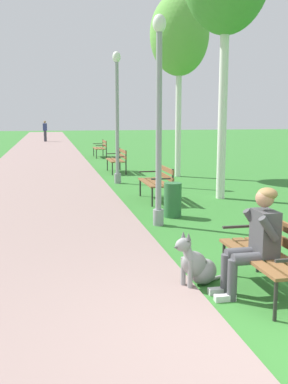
{
  "coord_description": "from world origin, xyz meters",
  "views": [
    {
      "loc": [
        -2.0,
        -3.43,
        2.04
      ],
      "look_at": [
        -0.62,
        3.17,
        0.9
      ],
      "focal_mm": 42.31,
      "sensor_mm": 36.0,
      "label": 1
    }
  ],
  "objects_px": {
    "birch_tree_fourth": "(179,36)",
    "park_bench_near": "(271,250)",
    "person_seated_on_near_bench": "(256,238)",
    "dog_grey": "(197,265)",
    "lamp_post_near": "(159,120)",
    "lamp_post_mid": "(117,116)",
    "park_bench_mid": "(158,180)",
    "park_bench_furthest": "(101,147)",
    "park_bench_far": "(118,158)",
    "litter_bin": "(173,200)",
    "pedestrian_distant": "(45,131)"
  },
  "relations": [
    {
      "from": "park_bench_far",
      "to": "lamp_post_mid",
      "type": "xyz_separation_m",
      "value": [
        -0.4,
        -2.62,
        1.51
      ]
    },
    {
      "from": "park_bench_furthest",
      "to": "litter_bin",
      "type": "height_order",
      "value": "park_bench_furthest"
    },
    {
      "from": "park_bench_near",
      "to": "park_bench_mid",
      "type": "relative_size",
      "value": 1.0
    },
    {
      "from": "park_bench_mid",
      "to": "litter_bin",
      "type": "distance_m",
      "value": 1.81
    },
    {
      "from": "park_bench_furthest",
      "to": "park_bench_mid",
      "type": "bearing_deg",
      "value": -89.81
    },
    {
      "from": "dog_grey",
      "to": "lamp_post_mid",
      "type": "distance_m",
      "value": 8.75
    },
    {
      "from": "park_bench_far",
      "to": "person_seated_on_near_bench",
      "type": "xyz_separation_m",
      "value": [
        -0.16,
        -11.57,
        0.17
      ]
    },
    {
      "from": "dog_grey",
      "to": "lamp_post_near",
      "type": "bearing_deg",
      "value": 85.06
    },
    {
      "from": "lamp_post_mid",
      "to": "birch_tree_fourth",
      "type": "bearing_deg",
      "value": 27.38
    },
    {
      "from": "litter_bin",
      "to": "lamp_post_near",
      "type": "bearing_deg",
      "value": -125.61
    },
    {
      "from": "person_seated_on_near_bench",
      "to": "dog_grey",
      "type": "relative_size",
      "value": 1.61
    },
    {
      "from": "park_bench_far",
      "to": "pedestrian_distant",
      "type": "height_order",
      "value": "pedestrian_distant"
    },
    {
      "from": "birch_tree_fourth",
      "to": "pedestrian_distant",
      "type": "height_order",
      "value": "birch_tree_fourth"
    },
    {
      "from": "park_bench_far",
      "to": "park_bench_near",
      "type": "bearing_deg",
      "value": -89.79
    },
    {
      "from": "litter_bin",
      "to": "park_bench_far",
      "type": "bearing_deg",
      "value": 90.02
    },
    {
      "from": "lamp_post_mid",
      "to": "pedestrian_distant",
      "type": "distance_m",
      "value": 22.96
    },
    {
      "from": "park_bench_mid",
      "to": "lamp_post_mid",
      "type": "bearing_deg",
      "value": 99.9
    },
    {
      "from": "park_bench_far",
      "to": "dog_grey",
      "type": "bearing_deg",
      "value": -93.67
    },
    {
      "from": "lamp_post_mid",
      "to": "litter_bin",
      "type": "distance_m",
      "value": 5.12
    },
    {
      "from": "park_bench_near",
      "to": "lamp_post_mid",
      "type": "bearing_deg",
      "value": 92.84
    },
    {
      "from": "birch_tree_fourth",
      "to": "park_bench_furthest",
      "type": "bearing_deg",
      "value": 102.84
    },
    {
      "from": "lamp_post_mid",
      "to": "litter_bin",
      "type": "height_order",
      "value": "lamp_post_mid"
    },
    {
      "from": "lamp_post_near",
      "to": "pedestrian_distant",
      "type": "relative_size",
      "value": 2.3
    },
    {
      "from": "park_bench_mid",
      "to": "person_seated_on_near_bench",
      "type": "height_order",
      "value": "person_seated_on_near_bench"
    },
    {
      "from": "pedestrian_distant",
      "to": "park_bench_furthest",
      "type": "bearing_deg",
      "value": -78.79
    },
    {
      "from": "person_seated_on_near_bench",
      "to": "park_bench_mid",
      "type": "bearing_deg",
      "value": 87.18
    },
    {
      "from": "park_bench_near",
      "to": "litter_bin",
      "type": "relative_size",
      "value": 2.14
    },
    {
      "from": "park_bench_furthest",
      "to": "birch_tree_fourth",
      "type": "relative_size",
      "value": 0.25
    },
    {
      "from": "person_seated_on_near_bench",
      "to": "dog_grey",
      "type": "distance_m",
      "value": 0.8
    },
    {
      "from": "lamp_post_near",
      "to": "birch_tree_fourth",
      "type": "relative_size",
      "value": 0.64
    },
    {
      "from": "park_bench_mid",
      "to": "park_bench_furthest",
      "type": "relative_size",
      "value": 1.0
    },
    {
      "from": "person_seated_on_near_bench",
      "to": "litter_bin",
      "type": "bearing_deg",
      "value": 87.69
    },
    {
      "from": "park_bench_furthest",
      "to": "lamp_post_near",
      "type": "bearing_deg",
      "value": -92.16
    },
    {
      "from": "park_bench_near",
      "to": "birch_tree_fourth",
      "type": "relative_size",
      "value": 0.25
    },
    {
      "from": "dog_grey",
      "to": "park_bench_far",
      "type": "bearing_deg",
      "value": 86.33
    },
    {
      "from": "park_bench_near",
      "to": "dog_grey",
      "type": "distance_m",
      "value": 0.89
    },
    {
      "from": "lamp_post_near",
      "to": "lamp_post_mid",
      "type": "relative_size",
      "value": 0.98
    },
    {
      "from": "lamp_post_mid",
      "to": "litter_bin",
      "type": "relative_size",
      "value": 5.56
    },
    {
      "from": "park_bench_furthest",
      "to": "lamp_post_mid",
      "type": "distance_m",
      "value": 8.95
    },
    {
      "from": "park_bench_near",
      "to": "park_bench_furthest",
      "type": "bearing_deg",
      "value": 89.86
    },
    {
      "from": "park_bench_near",
      "to": "litter_bin",
      "type": "distance_m",
      "value": 4.12
    },
    {
      "from": "person_seated_on_near_bench",
      "to": "park_bench_near",
      "type": "bearing_deg",
      "value": 3.75
    },
    {
      "from": "lamp_post_mid",
      "to": "birch_tree_fourth",
      "type": "relative_size",
      "value": 0.66
    },
    {
      "from": "birch_tree_fourth",
      "to": "park_bench_near",
      "type": "bearing_deg",
      "value": -100.05
    },
    {
      "from": "park_bench_far",
      "to": "dog_grey",
      "type": "distance_m",
      "value": 11.21
    },
    {
      "from": "person_seated_on_near_bench",
      "to": "dog_grey",
      "type": "xyz_separation_m",
      "value": [
        -0.55,
        0.39,
        -0.42
      ]
    },
    {
      "from": "park_bench_mid",
      "to": "pedestrian_distant",
      "type": "relative_size",
      "value": 0.91
    },
    {
      "from": "park_bench_far",
      "to": "lamp_post_mid",
      "type": "height_order",
      "value": "lamp_post_mid"
    },
    {
      "from": "litter_bin",
      "to": "birch_tree_fourth",
      "type": "bearing_deg",
      "value": 73.0
    },
    {
      "from": "litter_bin",
      "to": "dog_grey",
      "type": "bearing_deg",
      "value": -100.92
    }
  ]
}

